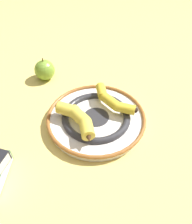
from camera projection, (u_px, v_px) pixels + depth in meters
name	position (u px, v px, depth m)	size (l,w,h in m)	color
ground_plane	(104.00, 121.00, 0.70)	(2.80, 2.80, 0.00)	#E5CC6B
decorative_bowl	(96.00, 117.00, 0.69)	(0.31, 0.31, 0.03)	white
banana_a	(78.00, 119.00, 0.63)	(0.16, 0.11, 0.04)	yellow
banana_b	(112.00, 100.00, 0.70)	(0.16, 0.11, 0.03)	yellow
apple	(45.00, 70.00, 0.83)	(0.08, 0.08, 0.09)	olive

